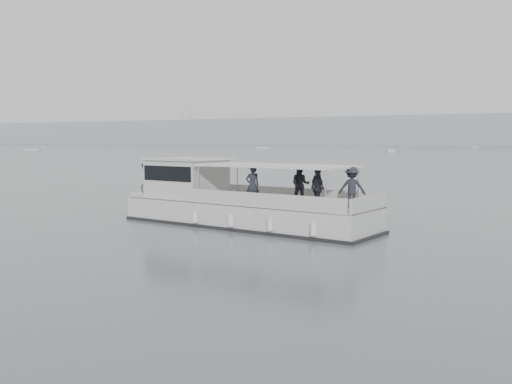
% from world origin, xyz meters
% --- Properties ---
extents(ground, '(1400.00, 1400.00, 0.00)m').
position_xyz_m(ground, '(0.00, 0.00, 0.00)').
color(ground, '#50595E').
rests_on(ground, ground).
extents(tour_boat, '(14.25, 5.27, 5.93)m').
position_xyz_m(tour_boat, '(-3.26, 2.14, 0.97)').
color(tour_boat, silver).
rests_on(tour_boat, ground).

